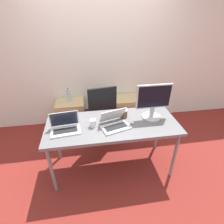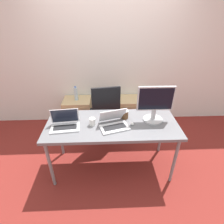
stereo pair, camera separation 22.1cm
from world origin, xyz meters
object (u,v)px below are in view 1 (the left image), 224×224
(office_chair, at_px, (100,119))
(cabinet_left, at_px, (71,115))
(monitor, at_px, (153,102))
(coffee_cup_white, at_px, (93,123))
(water_bottle, at_px, (69,96))
(laptop_left, at_px, (115,123))
(coffee_cup_brown, at_px, (124,113))
(mouse, at_px, (132,122))
(laptop_right, at_px, (65,127))
(cabinet_right, at_px, (125,111))

(office_chair, xyz_separation_m, cabinet_left, (-0.53, 0.39, -0.10))
(monitor, xyz_separation_m, coffee_cup_white, (-0.79, -0.08, -0.19))
(cabinet_left, distance_m, coffee_cup_white, 1.30)
(water_bottle, distance_m, coffee_cup_white, 1.20)
(cabinet_left, height_order, monitor, monitor)
(cabinet_left, bearing_deg, laptop_left, -60.95)
(cabinet_left, bearing_deg, coffee_cup_brown, -50.73)
(laptop_left, bearing_deg, mouse, 4.15)
(coffee_cup_white, relative_size, coffee_cup_brown, 0.82)
(cabinet_left, bearing_deg, office_chair, -36.68)
(laptop_right, xyz_separation_m, monitor, (1.13, 0.11, 0.19))
(laptop_right, bearing_deg, coffee_cup_white, 4.39)
(laptop_left, bearing_deg, office_chair, 98.77)
(laptop_right, bearing_deg, cabinet_right, 48.34)
(laptop_left, bearing_deg, laptop_right, 179.08)
(cabinet_left, height_order, laptop_left, laptop_left)
(monitor, height_order, mouse, monitor)
(mouse, bearing_deg, coffee_cup_brown, 115.05)
(laptop_right, distance_m, coffee_cup_white, 0.34)
(cabinet_right, distance_m, monitor, 1.28)
(water_bottle, xyz_separation_m, laptop_left, (0.65, -1.16, 0.12))
(cabinet_left, distance_m, mouse, 1.53)
(laptop_right, relative_size, coffee_cup_white, 3.78)
(laptop_left, distance_m, mouse, 0.24)
(coffee_cup_white, bearing_deg, mouse, -2.13)
(laptop_left, relative_size, coffee_cup_white, 4.03)
(cabinet_left, bearing_deg, laptop_right, -88.21)
(water_bottle, height_order, mouse, water_bottle)
(water_bottle, relative_size, laptop_right, 0.73)
(monitor, xyz_separation_m, mouse, (-0.29, -0.10, -0.22))
(laptop_left, distance_m, monitor, 0.57)
(cabinet_right, bearing_deg, laptop_right, -131.66)
(cabinet_right, bearing_deg, mouse, -99.06)
(water_bottle, bearing_deg, coffee_cup_white, -71.68)
(laptop_right, bearing_deg, mouse, 0.49)
(water_bottle, relative_size, coffee_cup_brown, 2.28)
(coffee_cup_white, distance_m, coffee_cup_brown, 0.45)
(laptop_left, distance_m, coffee_cup_white, 0.27)
(cabinet_right, bearing_deg, coffee_cup_white, -121.40)
(laptop_right, height_order, mouse, laptop_right)
(cabinet_right, distance_m, laptop_left, 1.34)
(office_chair, bearing_deg, monitor, -45.56)
(water_bottle, bearing_deg, laptop_left, -61.00)
(coffee_cup_brown, bearing_deg, office_chair, 115.07)
(office_chair, height_order, mouse, office_chair)
(office_chair, xyz_separation_m, laptop_right, (-0.49, -0.76, 0.43))
(water_bottle, distance_m, monitor, 1.60)
(office_chair, bearing_deg, water_bottle, 143.17)
(laptop_right, relative_size, coffee_cup_brown, 3.10)
(monitor, bearing_deg, coffee_cup_brown, 169.89)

